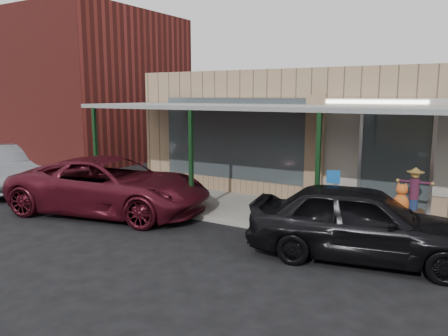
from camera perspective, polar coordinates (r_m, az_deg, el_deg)
The scene contains 10 objects.
ground at distance 9.71m, azimuth -2.77°, elevation -10.92°, with size 120.00×120.00×0.00m, color black.
sidewalk at distance 12.70m, azimuth 6.29°, elevation -5.67°, with size 40.00×3.20×0.15m, color gray.
storefront at distance 16.57m, azimuth 13.02°, elevation 4.78°, with size 12.00×6.25×4.20m.
awning at distance 12.23m, azimuth 6.46°, elevation 7.68°, with size 12.00×3.00×3.04m.
block_buildings_near at distance 17.05m, azimuth 20.86°, elevation 10.17°, with size 61.00×8.00×8.00m.
barrel_scarecrow at distance 12.00m, azimuth 23.47°, elevation -4.49°, with size 0.90×0.60×1.47m.
barrel_pumpkin at distance 12.09m, azimuth 19.55°, elevation -5.29°, with size 0.82×0.82×0.75m.
handicap_sign at distance 10.64m, azimuth 14.01°, elevation -3.12°, with size 0.30×0.12×1.49m.
parked_sedan at distance 9.53m, azimuth 17.52°, elevation -6.76°, with size 4.90×2.68×1.58m.
car_maroon at distance 13.03m, azimuth -14.61°, elevation -2.24°, with size 2.67×5.80×1.61m, color #50101C.
Camera 1 is at (5.05, -7.57, 3.39)m, focal length 35.00 mm.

